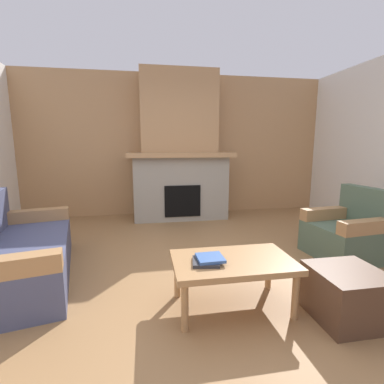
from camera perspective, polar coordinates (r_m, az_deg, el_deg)
name	(u,v)px	position (r m, az deg, el deg)	size (l,w,h in m)	color
ground	(213,282)	(2.94, 4.35, -18.01)	(9.00, 9.00, 0.00)	olive
wall_back_wood_panel	(177,146)	(5.56, -3.10, 9.54)	(6.00, 0.12, 2.70)	tan
fireplace	(180,156)	(5.19, -2.59, 7.48)	(1.90, 0.82, 2.70)	gray
couch	(16,254)	(3.35, -32.58, -10.67)	(1.21, 1.94, 0.85)	#474C6B
armchair	(348,233)	(3.93, 29.60, -7.43)	(0.84, 0.84, 0.85)	#4C604C
coffee_table	(233,265)	(2.40, 8.42, -14.75)	(1.00, 0.60, 0.43)	#A87A4C
ottoman	(347,294)	(2.63, 29.35, -17.96)	(0.52, 0.52, 0.40)	#4C3323
book_stack_near_edge	(208,260)	(2.28, 3.30, -13.82)	(0.27, 0.24, 0.05)	#2D2D33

